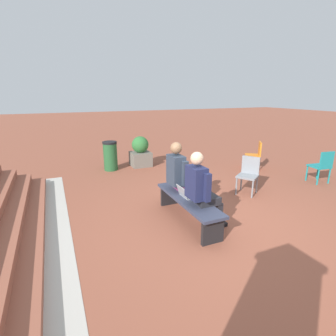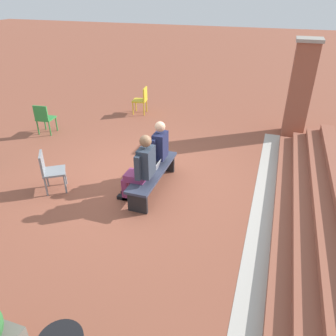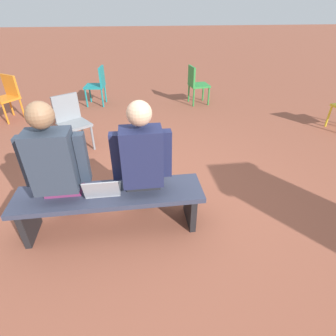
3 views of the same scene
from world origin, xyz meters
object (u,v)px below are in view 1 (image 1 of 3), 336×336
(person_student, at_px, (202,189))
(litter_bin, at_px, (110,156))
(laptop, at_px, (186,194))
(plastic_chair_far_left, at_px, (249,173))
(plastic_chair_far_right, at_px, (255,154))
(plastic_chair_near_bench_left, at_px, (322,165))
(bench, at_px, (188,203))
(planter, at_px, (140,152))
(person_adult, at_px, (181,175))

(person_student, xyz_separation_m, litter_bin, (4.16, 0.63, -0.29))
(laptop, relative_size, plastic_chair_far_left, 0.38)
(plastic_chair_far_right, bearing_deg, plastic_chair_near_bench_left, -158.69)
(plastic_chair_far_right, xyz_separation_m, litter_bin, (1.68, 3.99, -0.05))
(bench, height_order, planter, planter)
(bench, relative_size, person_student, 1.34)
(planter, bearing_deg, plastic_chair_far_left, -154.74)
(person_student, distance_m, laptop, 0.45)
(person_student, bearing_deg, laptop, 11.74)
(bench, height_order, person_adult, person_adult)
(plastic_chair_far_right, bearing_deg, litter_bin, 67.15)
(litter_bin, bearing_deg, planter, -85.28)
(plastic_chair_far_right, distance_m, planter, 3.50)
(person_adult, distance_m, litter_bin, 3.47)
(bench, xyz_separation_m, planter, (3.90, -0.39, 0.08))
(bench, bearing_deg, plastic_chair_near_bench_left, -83.43)
(laptop, bearing_deg, plastic_chair_far_right, -58.65)
(plastic_chair_far_right, relative_size, plastic_chair_near_bench_left, 1.00)
(person_adult, xyz_separation_m, laptop, (-0.37, 0.08, -0.23))
(person_adult, bearing_deg, plastic_chair_far_right, -62.85)
(plastic_chair_far_left, bearing_deg, plastic_chair_near_bench_left, -95.46)
(person_student, bearing_deg, planter, -4.40)
(plastic_chair_far_left, bearing_deg, person_adult, 97.71)
(person_adult, height_order, plastic_chair_near_bench_left, person_adult)
(laptop, relative_size, litter_bin, 0.37)
(laptop, distance_m, plastic_chair_far_right, 4.02)
(laptop, height_order, plastic_chair_far_left, plastic_chair_far_left)
(laptop, relative_size, planter, 0.34)
(bench, height_order, plastic_chair_far_right, plastic_chair_far_right)
(bench, xyz_separation_m, plastic_chair_near_bench_left, (0.47, -4.08, 0.13))
(person_student, bearing_deg, plastic_chair_far_right, -53.58)
(bench, bearing_deg, person_adult, -9.23)
(person_adult, bearing_deg, planter, -5.32)
(plastic_chair_far_left, relative_size, planter, 0.89)
(laptop, bearing_deg, person_student, -168.26)
(person_adult, xyz_separation_m, litter_bin, (3.40, 0.63, -0.30))
(person_student, distance_m, plastic_chair_near_bench_left, 4.09)
(plastic_chair_far_right, bearing_deg, planter, 59.84)
(person_adult, bearing_deg, laptop, 167.71)
(planter, bearing_deg, person_student, 175.60)
(person_adult, distance_m, plastic_chair_near_bench_left, 4.01)
(plastic_chair_far_left, height_order, plastic_chair_near_bench_left, same)
(plastic_chair_near_bench_left, distance_m, litter_bin, 5.73)
(laptop, bearing_deg, plastic_chair_near_bench_left, -84.18)
(person_student, height_order, plastic_chair_near_bench_left, person_student)
(litter_bin, bearing_deg, laptop, -171.65)
(person_student, distance_m, plastic_chair_far_right, 4.18)
(person_student, height_order, plastic_chair_far_left, person_student)
(bench, distance_m, litter_bin, 3.87)
(person_student, height_order, litter_bin, person_student)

